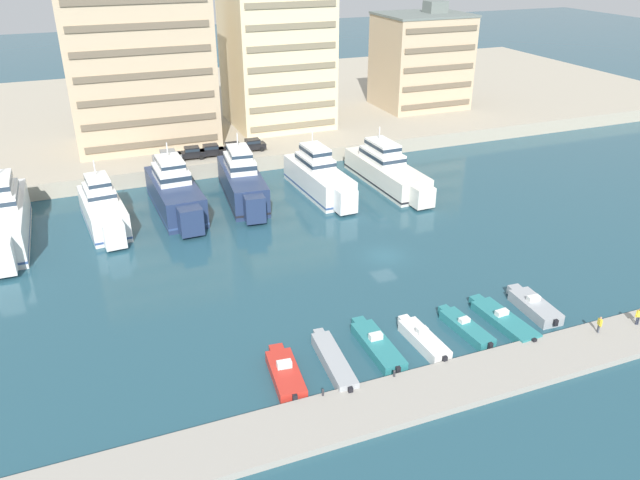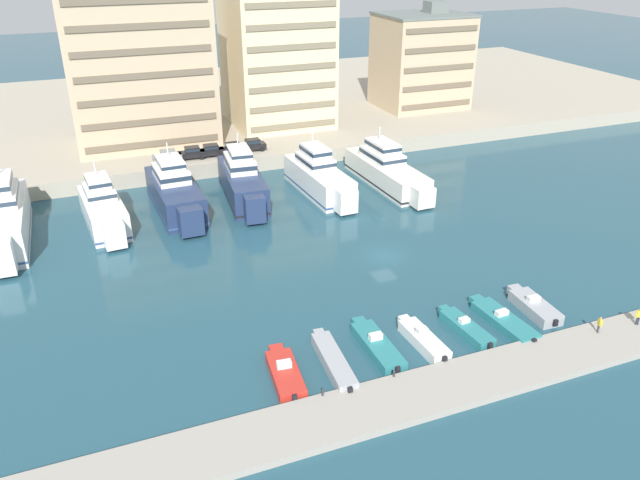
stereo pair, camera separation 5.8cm
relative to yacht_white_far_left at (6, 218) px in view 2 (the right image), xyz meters
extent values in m
plane|color=#234C5B|center=(38.41, -19.68, -2.70)|extent=(400.00, 400.00, 0.00)
cube|color=#ADA38E|center=(38.41, 46.44, -1.58)|extent=(180.00, 70.00, 2.23)
cube|color=#9E998E|center=(38.41, -41.50, -2.41)|extent=(120.00, 5.13, 0.58)
cube|color=white|center=(0.00, 0.17, -0.57)|extent=(4.37, 17.02, 4.25)
cube|color=white|center=(-0.03, -9.31, -0.47)|extent=(2.38, 2.17, 3.61)
cube|color=#334C7F|center=(0.00, 0.17, -1.95)|extent=(4.41, 17.19, 0.24)
cube|color=white|center=(0.00, 1.44, 2.27)|extent=(3.39, 7.15, 1.43)
cube|color=#233342|center=(0.00, 1.44, 2.41)|extent=(3.43, 7.22, 0.51)
cube|color=white|center=(0.03, 9.12, -1.53)|extent=(3.68, 0.91, 0.20)
cube|color=white|center=(10.56, 0.05, -1.00)|extent=(5.16, 12.56, 3.39)
cube|color=white|center=(11.15, -6.99, -0.91)|extent=(2.45, 2.26, 2.88)
cube|color=#334C7F|center=(10.56, 0.05, -2.10)|extent=(5.21, 12.68, 0.24)
cube|color=white|center=(10.48, 0.96, 1.35)|extent=(3.66, 5.40, 1.31)
cube|color=#233342|center=(10.48, 0.96, 1.48)|extent=(3.70, 5.45, 0.47)
cube|color=white|center=(10.48, 0.96, 2.64)|extent=(2.85, 4.21, 1.26)
cube|color=#233342|center=(10.48, 0.96, 2.76)|extent=(2.89, 4.25, 0.45)
cylinder|color=silver|center=(10.42, 1.73, 4.17)|extent=(0.16, 0.16, 1.80)
cube|color=white|center=(10.01, 6.60, -1.76)|extent=(3.59, 1.19, 0.20)
cube|color=navy|center=(19.42, 1.67, -0.81)|extent=(5.39, 14.78, 3.78)
cube|color=navy|center=(19.71, -6.74, -0.71)|extent=(2.77, 2.53, 3.21)
cube|color=#334C7F|center=(19.42, 1.67, -2.04)|extent=(5.44, 14.93, 0.24)
cube|color=white|center=(19.39, 2.76, 1.87)|extent=(4.02, 6.27, 1.59)
cube|color=#233342|center=(19.39, 2.76, 2.03)|extent=(4.07, 6.33, 0.57)
cube|color=white|center=(19.39, 2.76, 3.26)|extent=(3.14, 4.89, 1.19)
cube|color=#233342|center=(19.39, 2.76, 3.38)|extent=(3.18, 4.94, 0.43)
cylinder|color=silver|center=(19.35, 3.68, 4.75)|extent=(0.16, 0.16, 1.80)
cube|color=navy|center=(19.16, 9.43, -1.66)|extent=(4.18, 1.04, 0.20)
cube|color=navy|center=(28.37, 2.12, -0.79)|extent=(5.74, 15.02, 3.82)
cube|color=navy|center=(27.60, -6.17, -0.69)|extent=(2.61, 2.41, 3.24)
cube|color=black|center=(28.37, 2.12, -2.03)|extent=(5.79, 15.17, 0.24)
cube|color=white|center=(28.47, 3.22, 1.95)|extent=(3.99, 6.46, 1.65)
cube|color=#233342|center=(28.47, 3.22, 2.11)|extent=(4.04, 6.52, 0.60)
cube|color=white|center=(28.47, 3.22, 3.36)|extent=(3.11, 5.04, 1.18)
cube|color=#233342|center=(28.47, 3.22, 3.48)|extent=(3.15, 5.09, 0.42)
cylinder|color=silver|center=(28.56, 4.14, 4.85)|extent=(0.16, 0.16, 1.80)
cube|color=navy|center=(29.09, 9.88, -1.65)|extent=(3.81, 1.24, 0.20)
cube|color=white|center=(38.59, 0.53, -0.95)|extent=(5.19, 14.46, 3.50)
cube|color=white|center=(39.01, -7.59, -0.86)|extent=(2.56, 2.35, 2.98)
cube|color=#334C7F|center=(38.59, 0.53, -2.08)|extent=(5.24, 14.60, 0.24)
cube|color=white|center=(38.54, 1.60, 1.48)|extent=(3.78, 6.15, 1.35)
cube|color=#233342|center=(38.54, 1.60, 1.61)|extent=(3.83, 6.22, 0.49)
cube|color=white|center=(38.54, 1.60, 2.85)|extent=(2.95, 4.80, 1.38)
cube|color=#233342|center=(38.54, 1.60, 2.98)|extent=(2.99, 4.85, 0.50)
cylinder|color=silver|center=(38.49, 2.49, 4.44)|extent=(0.16, 0.16, 1.80)
cube|color=white|center=(38.20, 8.09, -1.73)|extent=(3.83, 1.09, 0.20)
cube|color=silver|center=(48.60, 0.02, -1.16)|extent=(5.31, 17.03, 3.07)
cube|color=silver|center=(48.91, -9.48, -1.09)|extent=(2.69, 2.46, 2.61)
cube|color=black|center=(48.60, 0.02, -2.16)|extent=(5.36, 17.20, 0.24)
cube|color=white|center=(48.55, 1.29, 1.09)|extent=(3.94, 7.21, 1.43)
cube|color=#233342|center=(48.55, 1.29, 1.23)|extent=(3.99, 7.28, 0.51)
cube|color=white|center=(48.55, 1.29, 2.47)|extent=(3.07, 5.62, 1.34)
cube|color=#233342|center=(48.55, 1.29, 2.60)|extent=(3.11, 5.68, 0.48)
cylinder|color=silver|center=(48.52, 2.35, 4.04)|extent=(0.16, 0.16, 1.80)
cube|color=silver|center=(48.30, 8.91, -1.85)|extent=(4.06, 1.03, 0.20)
cube|color=red|center=(21.41, -35.73, -2.24)|extent=(2.70, 5.93, 0.92)
cube|color=red|center=(21.74, -32.45, -2.24)|extent=(1.26, 1.07, 0.78)
cube|color=silver|center=(21.45, -35.30, -1.50)|extent=(1.23, 0.71, 0.56)
cube|color=#283847|center=(21.48, -35.02, -1.42)|extent=(1.07, 0.19, 0.33)
cube|color=black|center=(21.10, -38.76, -2.09)|extent=(0.39, 0.31, 0.60)
cube|color=#9EA3A8|center=(25.55, -35.74, -2.16)|extent=(2.14, 7.47, 1.07)
cube|color=#9EA3A8|center=(25.83, -31.74, -2.16)|extent=(0.94, 0.79, 0.91)
cube|color=black|center=(25.27, -39.59, -2.01)|extent=(0.38, 0.30, 0.60)
cube|color=teal|center=(29.91, -35.01, -2.26)|extent=(2.12, 6.86, 0.87)
cube|color=teal|center=(29.94, -31.18, -2.26)|extent=(1.14, 0.93, 0.74)
cube|color=silver|center=(29.91, -34.49, -1.55)|extent=(1.14, 0.61, 0.55)
cube|color=#283847|center=(29.92, -34.21, -1.47)|extent=(1.03, 0.09, 0.33)
cube|color=black|center=(29.88, -38.60, -2.11)|extent=(0.36, 0.28, 0.60)
cube|color=white|center=(33.89, -35.82, -2.18)|extent=(1.96, 5.90, 1.04)
cube|color=white|center=(33.77, -32.56, -2.18)|extent=(0.98, 0.82, 0.88)
cube|color=silver|center=(33.88, -35.39, -1.39)|extent=(0.98, 0.64, 0.53)
cube|color=#283847|center=(33.87, -35.11, -1.31)|extent=(0.87, 0.11, 0.32)
cube|color=black|center=(34.01, -38.92, -2.03)|extent=(0.37, 0.29, 0.60)
cube|color=teal|center=(38.40, -35.51, -2.26)|extent=(2.15, 6.01, 0.87)
cube|color=teal|center=(38.14, -32.24, -2.26)|extent=(0.99, 0.83, 0.74)
cube|color=silver|center=(38.37, -35.07, -1.63)|extent=(0.97, 0.67, 0.39)
cube|color=#283847|center=(38.34, -34.79, -1.57)|extent=(0.85, 0.15, 0.24)
cube|color=black|center=(38.65, -38.63, -2.11)|extent=(0.38, 0.31, 0.60)
cube|color=teal|center=(42.31, -35.75, -2.32)|extent=(2.63, 7.17, 0.76)
cube|color=teal|center=(42.06, -31.79, -2.32)|extent=(1.26, 1.06, 0.65)
cube|color=silver|center=(42.27, -35.22, -1.70)|extent=(1.24, 0.67, 0.47)
cube|color=#283847|center=(42.26, -34.94, -1.63)|extent=(1.10, 0.15, 0.28)
cube|color=black|center=(42.54, -39.44, -2.17)|extent=(0.38, 0.30, 0.60)
cube|color=#9EA3A8|center=(46.21, -35.04, -2.17)|extent=(2.46, 5.63, 1.06)
cube|color=#9EA3A8|center=(46.37, -31.85, -2.17)|extent=(1.25, 1.04, 0.90)
cube|color=silver|center=(46.23, -34.63, -1.41)|extent=(1.23, 0.66, 0.46)
cube|color=#283847|center=(46.25, -34.35, -1.34)|extent=(1.09, 0.14, 0.27)
cube|color=black|center=(46.06, -37.98, -2.02)|extent=(0.37, 0.30, 0.60)
cube|color=slate|center=(20.58, 14.16, 0.25)|extent=(4.14, 1.80, 0.80)
cube|color=slate|center=(20.73, 14.15, 0.99)|extent=(2.14, 1.61, 0.68)
cube|color=#1E2833|center=(20.73, 14.15, 0.99)|extent=(2.10, 1.63, 0.37)
cylinder|color=black|center=(19.21, 13.34, -0.15)|extent=(0.65, 0.24, 0.64)
cylinder|color=black|center=(19.26, 15.04, -0.15)|extent=(0.65, 0.24, 0.64)
cylinder|color=black|center=(21.91, 13.27, -0.15)|extent=(0.65, 0.24, 0.64)
cylinder|color=black|center=(21.96, 14.97, -0.15)|extent=(0.65, 0.24, 0.64)
cube|color=black|center=(24.10, 14.40, 0.25)|extent=(4.19, 1.93, 0.80)
cube|color=black|center=(24.25, 14.39, 0.99)|extent=(2.19, 1.68, 0.68)
cube|color=#1E2833|center=(24.25, 14.39, 0.99)|extent=(2.14, 1.69, 0.37)
cylinder|color=black|center=(22.71, 13.63, -0.15)|extent=(0.65, 0.26, 0.64)
cylinder|color=black|center=(22.80, 15.32, -0.15)|extent=(0.65, 0.26, 0.64)
cylinder|color=black|center=(25.40, 13.47, -0.15)|extent=(0.65, 0.26, 0.64)
cylinder|color=black|center=(25.50, 15.17, -0.15)|extent=(0.65, 0.26, 0.64)
cube|color=black|center=(26.88, 14.45, 0.25)|extent=(4.15, 1.82, 0.80)
cube|color=black|center=(27.03, 14.45, 0.99)|extent=(2.15, 1.62, 0.68)
cube|color=#1E2833|center=(27.03, 14.45, 0.99)|extent=(2.10, 1.64, 0.37)
cylinder|color=black|center=(25.50, 13.64, -0.15)|extent=(0.65, 0.24, 0.64)
cylinder|color=black|center=(25.55, 15.34, -0.15)|extent=(0.65, 0.24, 0.64)
cylinder|color=black|center=(28.20, 13.56, -0.15)|extent=(0.65, 0.24, 0.64)
cylinder|color=black|center=(28.25, 15.26, -0.15)|extent=(0.65, 0.24, 0.64)
cube|color=black|center=(30.10, 14.11, 0.25)|extent=(4.12, 1.75, 0.80)
cube|color=black|center=(30.25, 14.11, 0.99)|extent=(2.12, 1.59, 0.68)
cube|color=#1E2833|center=(30.25, 14.11, 0.99)|extent=(2.08, 1.60, 0.37)
cylinder|color=black|center=(28.74, 13.28, -0.15)|extent=(0.64, 0.23, 0.64)
cylinder|color=black|center=(28.76, 14.98, -0.15)|extent=(0.64, 0.23, 0.64)
cylinder|color=black|center=(31.44, 13.25, -0.15)|extent=(0.64, 0.23, 0.64)
cylinder|color=black|center=(31.46, 14.95, -0.15)|extent=(0.64, 0.23, 0.64)
cube|color=black|center=(33.37, 14.79, 0.25)|extent=(4.10, 1.70, 0.80)
cube|color=black|center=(33.52, 14.79, 0.99)|extent=(2.10, 1.56, 0.68)
cube|color=#1E2833|center=(33.52, 14.79, 0.99)|extent=(2.06, 1.58, 0.37)
cylinder|color=black|center=(32.02, 13.94, -0.15)|extent=(0.64, 0.22, 0.64)
cylinder|color=black|center=(32.02, 15.64, -0.15)|extent=(0.64, 0.22, 0.64)
cylinder|color=black|center=(34.72, 13.94, -0.15)|extent=(0.64, 0.22, 0.64)
cylinder|color=black|center=(34.72, 15.64, -0.15)|extent=(0.64, 0.22, 0.64)
cube|color=#C6AD89|center=(19.38, 25.09, 11.14)|extent=(20.98, 12.92, 23.21)
cube|color=#6D5F4B|center=(19.38, 18.54, 1.19)|extent=(19.30, 0.24, 0.90)
cube|color=#6D5F4B|center=(19.38, 18.54, 4.50)|extent=(19.30, 0.24, 0.90)
cube|color=#6D5F4B|center=(19.38, 18.54, 7.82)|extent=(19.30, 0.24, 0.90)
cube|color=#6D5F4B|center=(19.38, 18.54, 11.14)|extent=(19.30, 0.24, 0.90)
cube|color=#6D5F4B|center=(19.38, 18.54, 14.45)|extent=(19.30, 0.24, 0.90)
cube|color=#6D5F4B|center=(19.38, 18.54, 17.77)|extent=(19.30, 0.24, 0.90)
cube|color=#6D5F4B|center=(19.38, 18.54, 21.09)|extent=(19.30, 0.24, 0.90)
cube|color=beige|center=(42.10, 28.54, 10.34)|extent=(15.77, 16.14, 21.61)
cube|color=#7E7359|center=(42.10, 20.37, 1.07)|extent=(14.51, 0.24, 0.90)
cube|color=#7E7359|center=(42.10, 20.37, 4.16)|extent=(14.51, 0.24, 0.90)
cube|color=#7E7359|center=(42.10, 20.37, 7.25)|extent=(14.51, 0.24, 0.90)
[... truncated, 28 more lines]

